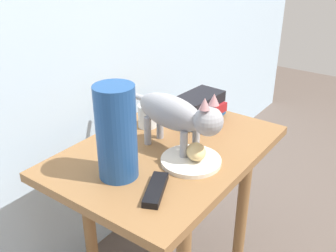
{
  "coord_description": "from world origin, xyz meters",
  "views": [
    {
      "loc": [
        -0.91,
        -0.66,
        1.24
      ],
      "look_at": [
        0.0,
        0.0,
        0.68
      ],
      "focal_mm": 41.24,
      "sensor_mm": 36.0,
      "label": 1
    }
  ],
  "objects_px": {
    "book_stack": "(200,108)",
    "candle_jar": "(147,117)",
    "bread_roll": "(196,152)",
    "side_table": "(168,171)",
    "plate": "(191,161)",
    "tv_remote": "(156,189)",
    "cat": "(177,114)",
    "green_vase": "(116,133)"
  },
  "relations": [
    {
      "from": "green_vase",
      "to": "tv_remote",
      "type": "height_order",
      "value": "green_vase"
    },
    {
      "from": "bread_roll",
      "to": "candle_jar",
      "type": "distance_m",
      "value": 0.3
    },
    {
      "from": "cat",
      "to": "book_stack",
      "type": "relative_size",
      "value": 2.09
    },
    {
      "from": "tv_remote",
      "to": "bread_roll",
      "type": "bearing_deg",
      "value": -26.82
    },
    {
      "from": "bread_roll",
      "to": "book_stack",
      "type": "xyz_separation_m",
      "value": [
        0.27,
        0.15,
        0.01
      ]
    },
    {
      "from": "side_table",
      "to": "book_stack",
      "type": "xyz_separation_m",
      "value": [
        0.24,
        0.03,
        0.14
      ]
    },
    {
      "from": "plate",
      "to": "book_stack",
      "type": "height_order",
      "value": "book_stack"
    },
    {
      "from": "plate",
      "to": "cat",
      "type": "bearing_deg",
      "value": 65.55
    },
    {
      "from": "bread_roll",
      "to": "tv_remote",
      "type": "xyz_separation_m",
      "value": [
        -0.2,
        0.01,
        -0.03
      ]
    },
    {
      "from": "cat",
      "to": "candle_jar",
      "type": "distance_m",
      "value": 0.23
    },
    {
      "from": "bread_roll",
      "to": "tv_remote",
      "type": "bearing_deg",
      "value": 178.35
    },
    {
      "from": "bread_roll",
      "to": "candle_jar",
      "type": "bearing_deg",
      "value": 68.1
    },
    {
      "from": "bread_roll",
      "to": "cat",
      "type": "relative_size",
      "value": 0.17
    },
    {
      "from": "bread_roll",
      "to": "book_stack",
      "type": "bearing_deg",
      "value": 29.46
    },
    {
      "from": "cat",
      "to": "tv_remote",
      "type": "xyz_separation_m",
      "value": [
        -0.22,
        -0.08,
        -0.12
      ]
    },
    {
      "from": "cat",
      "to": "bread_roll",
      "type": "bearing_deg",
      "value": -105.86
    },
    {
      "from": "plate",
      "to": "bread_roll",
      "type": "relative_size",
      "value": 2.37
    },
    {
      "from": "bread_roll",
      "to": "tv_remote",
      "type": "height_order",
      "value": "bread_roll"
    },
    {
      "from": "side_table",
      "to": "plate",
      "type": "xyz_separation_m",
      "value": [
        -0.04,
        -0.11,
        0.1
      ]
    },
    {
      "from": "plate",
      "to": "candle_jar",
      "type": "xyz_separation_m",
      "value": [
        0.12,
        0.27,
        0.03
      ]
    },
    {
      "from": "book_stack",
      "to": "candle_jar",
      "type": "bearing_deg",
      "value": 140.74
    },
    {
      "from": "book_stack",
      "to": "candle_jar",
      "type": "height_order",
      "value": "book_stack"
    },
    {
      "from": "side_table",
      "to": "cat",
      "type": "distance_m",
      "value": 0.23
    },
    {
      "from": "side_table",
      "to": "candle_jar",
      "type": "distance_m",
      "value": 0.22
    },
    {
      "from": "plate",
      "to": "tv_remote",
      "type": "xyz_separation_m",
      "value": [
        -0.19,
        -0.01,
        0.0
      ]
    },
    {
      "from": "book_stack",
      "to": "plate",
      "type": "bearing_deg",
      "value": -153.33
    },
    {
      "from": "plate",
      "to": "candle_jar",
      "type": "bearing_deg",
      "value": 65.47
    },
    {
      "from": "plate",
      "to": "green_vase",
      "type": "height_order",
      "value": "green_vase"
    },
    {
      "from": "tv_remote",
      "to": "side_table",
      "type": "bearing_deg",
      "value": 3.02
    },
    {
      "from": "candle_jar",
      "to": "green_vase",
      "type": "bearing_deg",
      "value": -156.09
    },
    {
      "from": "side_table",
      "to": "book_stack",
      "type": "relative_size",
      "value": 3.39
    },
    {
      "from": "plate",
      "to": "green_vase",
      "type": "bearing_deg",
      "value": 143.47
    },
    {
      "from": "plate",
      "to": "candle_jar",
      "type": "distance_m",
      "value": 0.3
    },
    {
      "from": "bread_roll",
      "to": "green_vase",
      "type": "height_order",
      "value": "green_vase"
    },
    {
      "from": "side_table",
      "to": "candle_jar",
      "type": "relative_size",
      "value": 9.1
    },
    {
      "from": "plate",
      "to": "candle_jar",
      "type": "relative_size",
      "value": 2.23
    },
    {
      "from": "side_table",
      "to": "green_vase",
      "type": "xyz_separation_m",
      "value": [
        -0.22,
        0.02,
        0.23
      ]
    },
    {
      "from": "candle_jar",
      "to": "bread_roll",
      "type": "bearing_deg",
      "value": -111.9
    },
    {
      "from": "side_table",
      "to": "candle_jar",
      "type": "bearing_deg",
      "value": 60.99
    },
    {
      "from": "cat",
      "to": "book_stack",
      "type": "bearing_deg",
      "value": 14.5
    },
    {
      "from": "side_table",
      "to": "bread_roll",
      "type": "distance_m",
      "value": 0.19
    },
    {
      "from": "cat",
      "to": "green_vase",
      "type": "bearing_deg",
      "value": 165.24
    }
  ]
}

